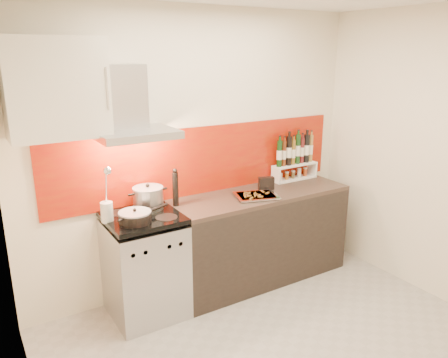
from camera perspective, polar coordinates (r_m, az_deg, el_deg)
floor at (r=3.59m, az=8.59°, el=-21.74°), size 3.40×3.40×0.00m
back_wall at (r=4.09m, az=-3.31°, el=3.52°), size 3.40×0.02×2.60m
left_wall at (r=2.31m, az=-24.53°, el=-8.27°), size 0.02×2.80×2.60m
right_wall at (r=4.26m, az=27.17°, el=2.25°), size 0.02×2.80×2.60m
backsplash at (r=4.13m, az=-2.60°, el=2.49°), size 3.00×0.02×0.64m
range_stove at (r=3.85m, az=-10.25°, el=-11.21°), size 0.60×0.60×0.91m
counter at (r=4.37m, az=4.59°, el=-7.39°), size 1.80×0.60×0.90m
range_hood at (r=3.59m, az=-12.15°, el=8.57°), size 0.62×0.50×0.61m
upper_cabinet at (r=3.41m, az=-21.14°, el=10.98°), size 0.70×0.35×0.72m
stock_pot at (r=3.78m, az=-9.87°, el=-2.44°), size 0.26×0.26×0.23m
saute_pan at (r=3.51m, az=-11.45°, el=-4.85°), size 0.47×0.29×0.12m
utensil_jar at (r=3.56m, az=-15.04°, el=-3.39°), size 0.10×0.15×0.47m
pepper_mill at (r=3.82m, az=-6.37°, el=-1.16°), size 0.05×0.05×0.34m
step_shelf at (r=4.64m, az=9.29°, el=2.71°), size 0.52×0.14×0.48m
caddy_box at (r=4.30m, az=5.53°, el=-0.59°), size 0.16×0.11×0.13m
baking_tray at (r=4.07m, az=4.20°, el=-2.18°), size 0.46×0.40×0.03m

